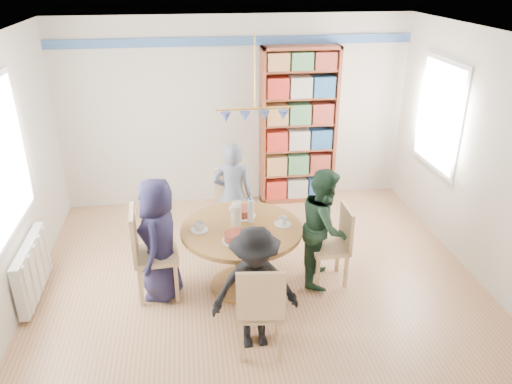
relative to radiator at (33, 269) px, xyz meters
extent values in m
plane|color=tan|center=(2.42, -0.30, -0.35)|extent=(5.00, 5.00, 0.00)
plane|color=white|center=(2.42, -0.30, 2.35)|extent=(5.00, 5.00, 0.00)
plane|color=beige|center=(2.42, 2.20, 1.00)|extent=(5.00, 0.00, 5.00)
plane|color=beige|center=(2.42, -2.80, 1.00)|extent=(5.00, 0.00, 5.00)
plane|color=beige|center=(4.92, -0.30, 1.00)|extent=(0.00, 5.00, 5.00)
cube|color=#385F9C|center=(2.42, 2.18, 2.00)|extent=(5.00, 0.02, 0.12)
cube|color=white|center=(-0.07, 0.00, 1.25)|extent=(0.03, 1.32, 1.52)
cube|color=white|center=(-0.05, 0.00, 1.25)|extent=(0.01, 1.20, 1.40)
cube|color=white|center=(4.90, 1.00, 1.20)|extent=(0.03, 1.12, 1.42)
cube|color=white|center=(4.88, 1.00, 1.20)|extent=(0.01, 1.00, 1.30)
cylinder|color=gold|center=(2.42, 0.20, 1.98)|extent=(0.01, 0.01, 0.75)
cylinder|color=gold|center=(2.42, 0.20, 1.60)|extent=(0.80, 0.02, 0.02)
cone|color=#4562C3|center=(2.12, 0.20, 1.52)|extent=(0.11, 0.11, 0.10)
cone|color=#4562C3|center=(2.32, 0.20, 1.52)|extent=(0.11, 0.11, 0.10)
cone|color=#4562C3|center=(2.52, 0.20, 1.52)|extent=(0.11, 0.11, 0.10)
cone|color=#4562C3|center=(2.72, 0.20, 1.52)|extent=(0.11, 0.11, 0.10)
cube|color=silver|center=(0.00, 0.00, 0.00)|extent=(0.10, 1.00, 0.60)
cube|color=silver|center=(0.06, -0.40, 0.00)|extent=(0.02, 0.06, 0.56)
cube|color=silver|center=(0.06, -0.20, 0.00)|extent=(0.02, 0.06, 0.56)
cube|color=silver|center=(0.06, 0.00, 0.00)|extent=(0.02, 0.06, 0.56)
cube|color=silver|center=(0.06, 0.20, 0.00)|extent=(0.02, 0.06, 0.56)
cube|color=silver|center=(0.06, 0.40, 0.00)|extent=(0.02, 0.06, 0.56)
cylinder|color=brown|center=(2.23, -0.13, 0.37)|extent=(1.30, 1.30, 0.05)
cylinder|color=brown|center=(2.23, -0.13, 0.00)|extent=(0.16, 0.16, 0.70)
cylinder|color=brown|center=(2.23, -0.13, -0.33)|extent=(0.70, 0.70, 0.04)
cube|color=#D9B586|center=(1.31, -0.13, 0.14)|extent=(0.48, 0.48, 0.05)
cube|color=#D9B586|center=(1.11, -0.15, 0.41)|extent=(0.07, 0.46, 0.54)
cube|color=#D9B586|center=(1.51, -0.30, -0.12)|extent=(0.05, 0.05, 0.47)
cube|color=#D9B586|center=(1.49, 0.06, -0.12)|extent=(0.05, 0.05, 0.47)
cube|color=#D9B586|center=(1.14, -0.33, -0.12)|extent=(0.05, 0.05, 0.47)
cube|color=#D9B586|center=(1.12, 0.04, -0.12)|extent=(0.05, 0.05, 0.47)
cube|color=#D9B586|center=(3.20, -0.14, 0.08)|extent=(0.40, 0.40, 0.05)
cube|color=#D9B586|center=(3.39, -0.14, 0.32)|extent=(0.04, 0.40, 0.48)
cube|color=#D9B586|center=(3.04, 0.02, -0.15)|extent=(0.04, 0.04, 0.41)
cube|color=#D9B586|center=(3.04, -0.30, -0.15)|extent=(0.04, 0.04, 0.41)
cube|color=#D9B586|center=(3.37, 0.02, -0.15)|extent=(0.04, 0.04, 0.41)
cube|color=#D9B586|center=(3.37, -0.30, -0.15)|extent=(0.04, 0.04, 0.41)
cube|color=#D9B586|center=(2.24, 0.84, 0.11)|extent=(0.45, 0.45, 0.05)
cube|color=#D9B586|center=(2.23, 1.03, 0.37)|extent=(0.43, 0.06, 0.51)
cube|color=#D9B586|center=(2.07, 0.65, -0.13)|extent=(0.04, 0.04, 0.44)
cube|color=#D9B586|center=(2.42, 0.67, -0.13)|extent=(0.04, 0.04, 0.44)
cube|color=#D9B586|center=(2.05, 1.00, -0.13)|extent=(0.04, 0.04, 0.44)
cube|color=#D9B586|center=(2.40, 1.02, -0.13)|extent=(0.04, 0.04, 0.44)
cube|color=#D9B586|center=(2.28, -1.12, 0.11)|extent=(0.47, 0.47, 0.05)
cube|color=#D9B586|center=(2.26, -1.32, 0.36)|extent=(0.43, 0.09, 0.51)
cube|color=#D9B586|center=(2.47, -0.97, -0.13)|extent=(0.04, 0.04, 0.44)
cube|color=#D9B586|center=(2.13, -0.93, -0.13)|extent=(0.04, 0.04, 0.44)
cube|color=#D9B586|center=(2.43, -1.31, -0.13)|extent=(0.04, 0.04, 0.44)
cube|color=#D9B586|center=(2.09, -1.28, -0.13)|extent=(0.04, 0.04, 0.44)
imported|color=#1A1836|center=(1.36, -0.13, 0.33)|extent=(0.53, 0.72, 1.36)
imported|color=#193323|center=(3.15, -0.09, 0.32)|extent=(0.69, 0.78, 1.35)
imported|color=gray|center=(2.23, 0.82, 0.34)|extent=(0.54, 0.39, 1.38)
imported|color=black|center=(2.24, -1.06, 0.27)|extent=(0.82, 0.49, 1.24)
cube|color=maroon|center=(2.79, 2.04, 0.80)|extent=(0.04, 0.33, 2.29)
cube|color=maroon|center=(3.84, 2.04, 0.80)|extent=(0.04, 0.33, 2.29)
cube|color=maroon|center=(3.31, 2.04, 1.92)|extent=(1.09, 0.33, 0.04)
cube|color=maroon|center=(3.31, 2.04, -0.32)|extent=(1.09, 0.33, 0.07)
cube|color=maroon|center=(3.31, 2.19, 0.80)|extent=(1.09, 0.02, 2.29)
cube|color=maroon|center=(3.31, 2.04, 0.09)|extent=(1.03, 0.31, 0.03)
cube|color=maroon|center=(3.31, 2.04, 0.47)|extent=(1.03, 0.31, 0.03)
cube|color=maroon|center=(3.31, 2.04, 0.85)|extent=(1.03, 0.31, 0.03)
cube|color=maroon|center=(3.31, 2.04, 1.23)|extent=(1.03, 0.31, 0.03)
cube|color=maroon|center=(3.31, 2.04, 1.62)|extent=(1.03, 0.31, 0.03)
cube|color=#AC261A|center=(2.98, 2.02, -0.14)|extent=(0.30, 0.24, 0.28)
cube|color=beige|center=(3.31, 2.02, -0.14)|extent=(0.30, 0.24, 0.28)
cube|color=navy|center=(3.64, 2.02, -0.14)|extent=(0.30, 0.24, 0.28)
cube|color=#B47C48|center=(2.98, 2.02, 0.24)|extent=(0.30, 0.24, 0.28)
cube|color=#447B4C|center=(3.31, 2.02, 0.24)|extent=(0.30, 0.24, 0.28)
cube|color=maroon|center=(3.64, 2.02, 0.24)|extent=(0.30, 0.24, 0.28)
cube|color=#AC261A|center=(2.98, 2.02, 0.62)|extent=(0.30, 0.24, 0.28)
cube|color=beige|center=(3.31, 2.02, 0.62)|extent=(0.30, 0.24, 0.28)
cube|color=navy|center=(3.64, 2.02, 0.62)|extent=(0.30, 0.24, 0.28)
cube|color=#B47C48|center=(2.98, 2.02, 1.01)|extent=(0.30, 0.24, 0.28)
cube|color=#447B4C|center=(3.31, 2.02, 1.01)|extent=(0.30, 0.24, 0.28)
cube|color=maroon|center=(3.64, 2.02, 1.01)|extent=(0.30, 0.24, 0.28)
cube|color=#AC261A|center=(2.98, 2.02, 1.39)|extent=(0.30, 0.24, 0.28)
cube|color=beige|center=(3.31, 2.02, 1.39)|extent=(0.30, 0.24, 0.28)
cube|color=navy|center=(3.64, 2.02, 1.39)|extent=(0.30, 0.24, 0.28)
cube|color=#B47C48|center=(2.98, 2.02, 1.75)|extent=(0.30, 0.24, 0.24)
cube|color=#447B4C|center=(3.31, 2.02, 1.75)|extent=(0.30, 0.24, 0.24)
cube|color=maroon|center=(3.64, 2.02, 1.75)|extent=(0.30, 0.24, 0.24)
cylinder|color=white|center=(2.18, -0.05, 0.51)|extent=(0.11, 0.11, 0.22)
sphere|color=white|center=(2.18, -0.05, 0.62)|extent=(0.08, 0.08, 0.08)
cylinder|color=silver|center=(2.34, -0.01, 0.53)|extent=(0.07, 0.07, 0.26)
cylinder|color=#4562C3|center=(2.34, -0.01, 0.67)|extent=(0.03, 0.03, 0.03)
cylinder|color=white|center=(2.28, 0.14, 0.41)|extent=(0.28, 0.28, 0.01)
cylinder|color=brown|center=(2.28, 0.14, 0.45)|extent=(0.22, 0.22, 0.08)
cylinder|color=white|center=(2.14, -0.40, 0.41)|extent=(0.28, 0.28, 0.01)
cylinder|color=brown|center=(2.14, -0.40, 0.45)|extent=(0.22, 0.22, 0.08)
cylinder|color=white|center=(1.78, -0.12, 0.40)|extent=(0.19, 0.19, 0.01)
imported|color=white|center=(1.78, -0.12, 0.45)|extent=(0.11, 0.11, 0.09)
cylinder|color=white|center=(2.68, -0.12, 0.40)|extent=(0.19, 0.19, 0.01)
imported|color=white|center=(2.68, -0.12, 0.44)|extent=(0.09, 0.09, 0.09)
cylinder|color=white|center=(2.23, 0.32, 0.40)|extent=(0.19, 0.19, 0.01)
imported|color=white|center=(2.23, 0.32, 0.45)|extent=(0.11, 0.11, 0.09)
cylinder|color=white|center=(2.23, -0.57, 0.40)|extent=(0.19, 0.19, 0.01)
imported|color=white|center=(2.23, -0.57, 0.44)|extent=(0.09, 0.09, 0.09)
camera|label=1|loc=(1.73, -4.76, 2.96)|focal=35.00mm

